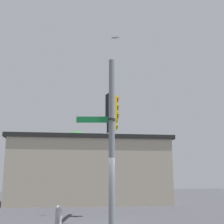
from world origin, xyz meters
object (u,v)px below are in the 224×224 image
street_name_sign (100,120)px  bird_flying (115,38)px  traffic_light_nearest_pole (112,108)px  traffic_light_mid_inner (113,121)px  fire_hydrant (59,217)px

street_name_sign → bird_flying: size_ratio=3.02×
traffic_light_nearest_pole → traffic_light_mid_inner: size_ratio=1.00×
traffic_light_nearest_pole → bird_flying: size_ratio=3.03×
street_name_sign → bird_flying: 7.10m
fire_hydrant → traffic_light_nearest_pole: bearing=84.0°
fire_hydrant → street_name_sign: bearing=34.3°
fire_hydrant → traffic_light_mid_inner: bearing=126.8°
traffic_light_nearest_pole → street_name_sign: (1.28, -1.05, -0.81)m
traffic_light_nearest_pole → fire_hydrant: 4.75m
traffic_light_nearest_pole → bird_flying: 5.48m
traffic_light_mid_inner → fire_hydrant: bearing=-53.2°
traffic_light_nearest_pole → street_name_sign: bearing=-39.2°
traffic_light_mid_inner → street_name_sign: size_ratio=1.00×
bird_flying → fire_hydrant: size_ratio=0.53×
street_name_sign → bird_flying: bird_flying is taller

